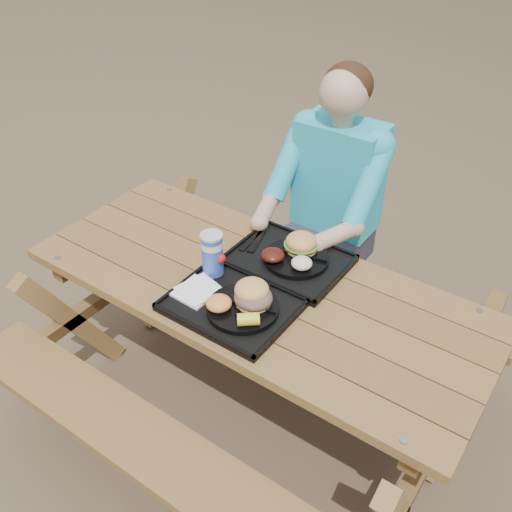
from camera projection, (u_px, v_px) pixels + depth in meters
The scene contains 18 objects.
ground at pixel (256, 409), 2.63m from camera, with size 60.00×60.00×0.00m, color #999999.
picnic_table at pixel (256, 352), 2.41m from camera, with size 1.80×1.49×0.75m, color #999999, non-canonical shape.
tray_near at pixel (231, 306), 2.06m from camera, with size 0.45×0.35×0.02m, color black.
tray_far at pixel (289, 261), 2.28m from camera, with size 0.45×0.35×0.02m, color black.
plate_near at pixel (243, 308), 2.02m from camera, with size 0.26×0.26×0.02m, color black.
plate_far at pixel (296, 258), 2.26m from camera, with size 0.26×0.26×0.02m, color black.
napkin_stack at pixel (195, 291), 2.10m from camera, with size 0.15×0.15×0.02m, color white.
soda_cup at pixel (212, 255), 2.16m from camera, with size 0.08×0.08×0.17m, color #173AB1.
condiment_bbq at pixel (251, 284), 2.12m from camera, with size 0.05×0.05×0.03m, color black.
condiment_mustard at pixel (263, 288), 2.10m from camera, with size 0.05×0.05×0.03m, color yellow.
sandwich at pixel (253, 289), 1.99m from camera, with size 0.13×0.13×0.13m, color #ECA553, non-canonical shape.
mac_cheese at pixel (219, 303), 1.99m from camera, with size 0.09×0.09×0.05m, color #FF9E43.
corn_cob at pixel (248, 319), 1.93m from camera, with size 0.08×0.08×0.04m, color yellow, non-canonical shape.
cutlery_far at pixel (257, 241), 2.36m from camera, with size 0.03×0.16×0.01m, color black.
burger at pixel (302, 238), 2.25m from camera, with size 0.13×0.13×0.11m, color #EB9453, non-canonical shape.
baked_beans at pixel (273, 255), 2.22m from camera, with size 0.09×0.09×0.04m, color #46130E.
potato_salad at pixel (302, 263), 2.18m from camera, with size 0.08×0.08×0.05m, color white.
diner at pixel (333, 220), 2.74m from camera, with size 0.48×0.84×1.28m, color #1C9AC4, non-canonical shape.
Camera 1 is at (0.97, -1.38, 2.14)m, focal length 40.00 mm.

